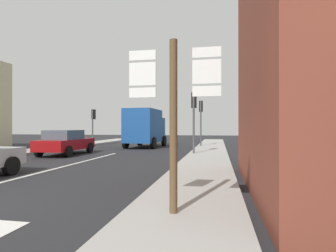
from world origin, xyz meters
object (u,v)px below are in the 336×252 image
at_px(sedan_far, 66,142).
at_px(traffic_light_far_left, 93,119).
at_px(traffic_light_far_right, 201,113).
at_px(route_sign_post, 174,113).
at_px(traffic_light_near_right, 194,109).
at_px(delivery_truck, 145,127).

xyz_separation_m(sedan_far, traffic_light_far_left, (-2.32, 8.42, 1.65)).
relative_size(sedan_far, traffic_light_far_left, 1.31).
xyz_separation_m(traffic_light_far_left, traffic_light_far_right, (9.86, -0.93, 0.39)).
distance_m(route_sign_post, traffic_light_far_right, 17.58).
bearing_deg(traffic_light_far_right, traffic_light_near_right, -90.00).
relative_size(delivery_truck, traffic_light_near_right, 1.38).
height_order(traffic_light_far_left, traffic_light_far_right, traffic_light_far_right).
relative_size(sedan_far, delivery_truck, 0.84).
relative_size(route_sign_post, traffic_light_far_right, 0.84).
relative_size(route_sign_post, traffic_light_far_left, 0.98).
height_order(traffic_light_far_right, traffic_light_near_right, traffic_light_far_right).
bearing_deg(route_sign_post, traffic_light_far_left, 119.58).
bearing_deg(traffic_light_near_right, traffic_light_far_left, 143.18).
bearing_deg(route_sign_post, traffic_light_near_right, 93.24).
xyz_separation_m(route_sign_post, traffic_light_far_right, (-0.63, 17.55, 0.90)).
bearing_deg(traffic_light_near_right, traffic_light_far_right, 90.00).
relative_size(route_sign_post, traffic_light_near_right, 0.87).
bearing_deg(route_sign_post, delivery_truck, 106.96).
xyz_separation_m(sedan_far, delivery_truck, (3.09, 6.59, 0.89)).
xyz_separation_m(delivery_truck, traffic_light_far_left, (-5.41, 1.83, 0.76)).
xyz_separation_m(route_sign_post, traffic_light_near_right, (-0.63, 11.10, 0.81)).
distance_m(sedan_far, traffic_light_near_right, 7.86).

